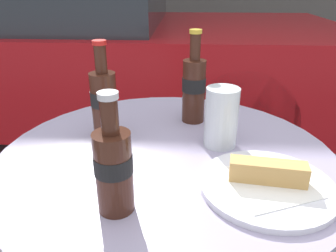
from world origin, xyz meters
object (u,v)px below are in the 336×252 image
at_px(cola_bottle_center, 104,101).
at_px(parked_car, 49,49).
at_px(cola_bottle_left, 194,87).
at_px(lunch_plate_near, 267,183).
at_px(drinking_glass, 221,120).
at_px(bistro_table, 167,211).
at_px(cola_bottle_right, 114,167).

xyz_separation_m(cola_bottle_center, parked_car, (-0.88, 1.78, -0.24)).
bearing_deg(cola_bottle_center, cola_bottle_left, 26.93).
distance_m(cola_bottle_left, lunch_plate_near, 0.35).
height_order(cola_bottle_left, drinking_glass, cola_bottle_left).
xyz_separation_m(bistro_table, parked_car, (-1.03, 1.86, 0.02)).
xyz_separation_m(cola_bottle_left, lunch_plate_near, (0.14, -0.32, -0.09)).
distance_m(drinking_glass, lunch_plate_near, 0.20).
relative_size(bistro_table, lunch_plate_near, 3.05).
height_order(cola_bottle_left, parked_car, parked_car).
height_order(cola_bottle_left, lunch_plate_near, cola_bottle_left).
distance_m(bistro_table, cola_bottle_right, 0.33).
relative_size(drinking_glass, parked_car, 0.03).
bearing_deg(parked_car, cola_bottle_left, -56.79).
xyz_separation_m(cola_bottle_left, drinking_glass, (0.06, -0.14, -0.03)).
bearing_deg(cola_bottle_left, cola_bottle_right, -109.19).
height_order(cola_bottle_left, cola_bottle_center, cola_bottle_left).
relative_size(cola_bottle_center, drinking_glass, 1.68).
bearing_deg(parked_car, bistro_table, -60.97).
height_order(drinking_glass, parked_car, parked_car).
relative_size(cola_bottle_left, cola_bottle_center, 1.04).
distance_m(drinking_glass, parked_car, 2.16).
xyz_separation_m(bistro_table, lunch_plate_near, (0.20, -0.13, 0.18)).
bearing_deg(lunch_plate_near, parked_car, 121.75).
bearing_deg(parked_car, drinking_glass, -57.48).
height_order(bistro_table, cola_bottle_left, cola_bottle_left).
bearing_deg(cola_bottle_left, lunch_plate_near, -66.72).
bearing_deg(cola_bottle_left, parked_car, 123.21).
relative_size(bistro_table, cola_bottle_right, 3.66).
bearing_deg(drinking_glass, cola_bottle_left, 113.60).
relative_size(cola_bottle_left, lunch_plate_near, 0.97).
bearing_deg(cola_bottle_center, lunch_plate_near, -30.16).
distance_m(cola_bottle_center, lunch_plate_near, 0.42).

